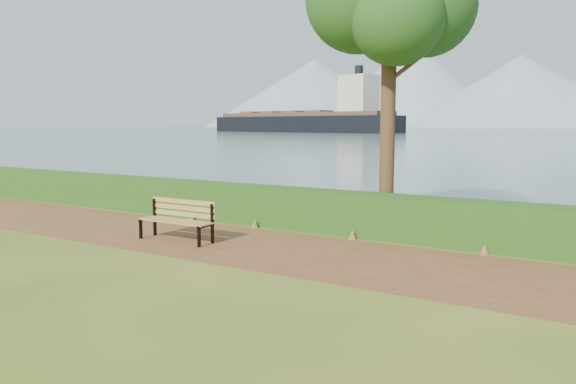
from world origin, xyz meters
The scene contains 5 objects.
ground centered at (0.00, 0.00, 0.00)m, with size 140.00×140.00×0.00m, color #415A19.
path centered at (0.00, 0.30, 0.01)m, with size 40.00×3.40×0.01m, color #51341C.
hedge centered at (0.00, 2.60, 0.50)m, with size 32.00×0.85×1.00m, color #194012.
bench centered at (-1.68, -0.10, 0.53)m, with size 1.84×0.56×0.92m.
cargo_ship centered at (-77.91, 138.98, 3.05)m, with size 68.17×23.99×20.47m.
Camera 1 is at (6.92, -9.36, 2.61)m, focal length 35.00 mm.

